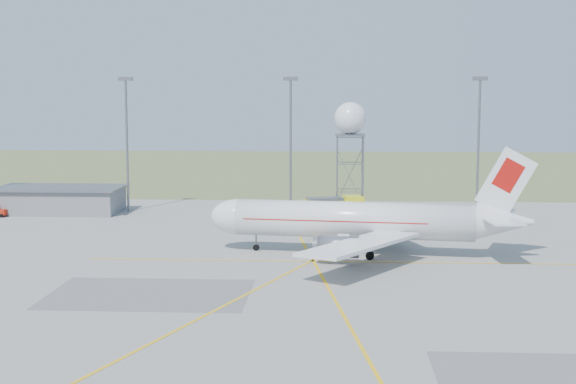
# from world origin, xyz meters

# --- Properties ---
(ground) EXTENTS (400.00, 400.00, 0.00)m
(ground) POSITION_xyz_m (0.00, 0.00, 0.00)
(ground) COLOR #989893
(ground) RESTS_ON ground
(grass_strip) EXTENTS (400.00, 120.00, 0.03)m
(grass_strip) POSITION_xyz_m (0.00, 140.00, 0.01)
(grass_strip) COLOR #5D6E3D
(grass_strip) RESTS_ON ground
(building_grey) EXTENTS (19.00, 10.00, 3.90)m
(building_grey) POSITION_xyz_m (-45.00, 64.00, 1.97)
(building_grey) COLOR slate
(building_grey) RESTS_ON ground
(mast_a) EXTENTS (2.20, 0.50, 20.50)m
(mast_a) POSITION_xyz_m (-35.00, 66.00, 12.07)
(mast_a) COLOR slate
(mast_a) RESTS_ON ground
(mast_b) EXTENTS (2.20, 0.50, 20.50)m
(mast_b) POSITION_xyz_m (-10.00, 66.00, 12.07)
(mast_b) COLOR slate
(mast_b) RESTS_ON ground
(mast_c) EXTENTS (2.20, 0.50, 20.50)m
(mast_c) POSITION_xyz_m (18.00, 66.00, 12.07)
(mast_c) COLOR slate
(mast_c) RESTS_ON ground
(airliner_main) EXTENTS (36.18, 34.95, 12.32)m
(airliner_main) POSITION_xyz_m (-0.58, 34.25, 3.78)
(airliner_main) COLOR silver
(airliner_main) RESTS_ON ground
(radar_tower) EXTENTS (4.64, 4.64, 16.79)m
(radar_tower) POSITION_xyz_m (-1.15, 61.54, 9.42)
(radar_tower) COLOR slate
(radar_tower) RESTS_ON ground
(fire_truck) EXTENTS (9.37, 5.49, 3.56)m
(fire_truck) POSITION_xyz_m (-3.47, 57.35, 1.71)
(fire_truck) COLOR yellow
(fire_truck) RESTS_ON ground
(baggage_tug) EXTENTS (2.17, 1.80, 1.59)m
(baggage_tug) POSITION_xyz_m (-52.48, 59.26, 0.60)
(baggage_tug) COLOR #B51E0C
(baggage_tug) RESTS_ON ground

